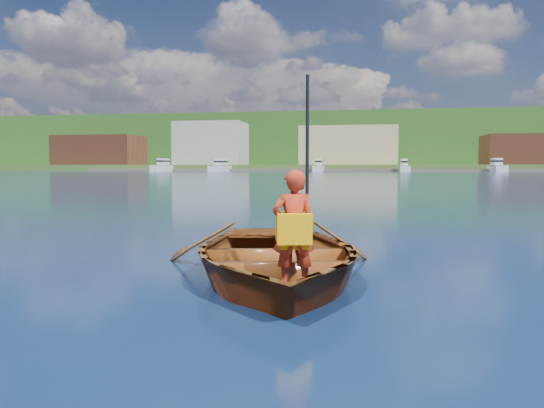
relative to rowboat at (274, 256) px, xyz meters
name	(u,v)px	position (x,y,z in m)	size (l,w,h in m)	color
ground	(362,290)	(1.02, -0.42, -0.26)	(600.00, 600.00, 0.00)	#182D48
rowboat	(274,256)	(0.00, 0.00, 0.00)	(3.65, 4.52, 0.83)	brown
child_paddler	(294,228)	(0.34, -0.84, 0.43)	(0.48, 0.40, 2.13)	#B22B16
shoreline	(364,147)	(1.02, 236.19, 10.06)	(400.00, 140.00, 22.00)	#355220
dock	(345,170)	(-4.40, 147.58, 0.14)	(160.05, 8.51, 0.80)	brown
waterfront_buildings	(340,147)	(-6.71, 164.58, 7.48)	(202.00, 16.00, 14.00)	maroon
marina_yachts	(403,167)	(11.55, 142.89, 1.09)	(142.57, 13.14, 4.42)	silver
hillside_trees	(478,129)	(49.37, 236.37, 17.51)	(265.37, 65.51, 22.37)	#382314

